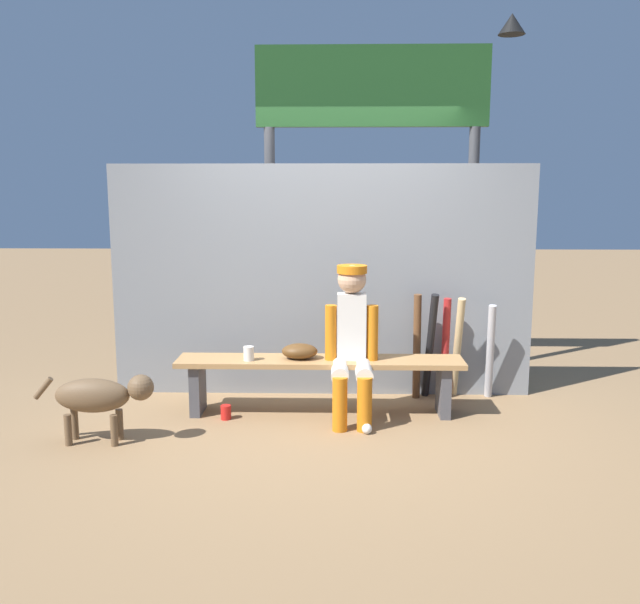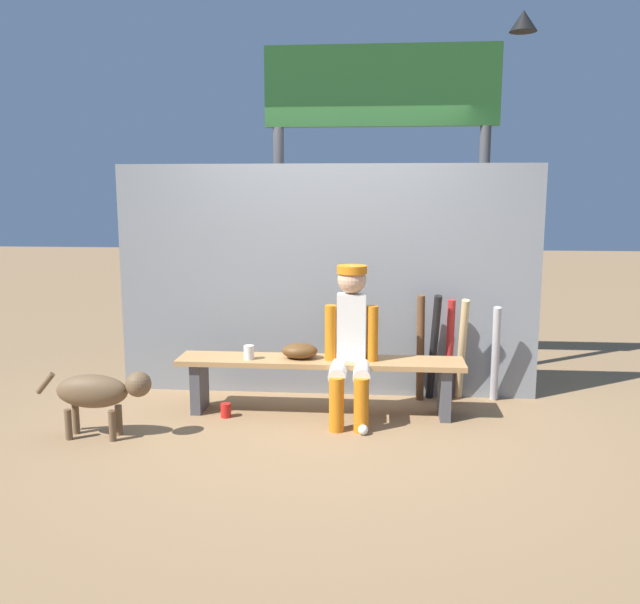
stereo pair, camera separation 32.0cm
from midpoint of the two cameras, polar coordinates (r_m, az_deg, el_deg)
ground_plane at (r=5.37m, az=-1.73°, el=-9.46°), size 30.00×30.00×0.00m
chainlink_fence at (r=5.66m, az=-1.48°, el=1.75°), size 3.56×0.03×1.96m
dugout_bench at (r=5.27m, az=-1.75°, el=-5.93°), size 2.23×0.36×0.44m
player_seated at (r=5.08m, az=0.92°, el=-3.06°), size 0.41×0.55×1.18m
baseball_glove at (r=5.24m, az=-3.50°, el=-4.22°), size 0.28×0.20×0.12m
bat_wood_dark at (r=5.64m, az=6.64°, el=-3.83°), size 0.09×0.14×0.90m
bat_aluminum_black at (r=5.64m, az=7.73°, el=-3.76°), size 0.11×0.28×0.92m
bat_aluminum_red at (r=5.70m, az=9.03°, el=-3.92°), size 0.07×0.14×0.86m
bat_wood_natural at (r=5.70m, az=10.03°, el=-3.86°), size 0.08×0.28×0.88m
bat_aluminum_silver at (r=5.75m, az=12.74°, el=-4.16°), size 0.10×0.22×0.82m
baseball at (r=4.93m, az=2.13°, el=-10.75°), size 0.07×0.07×0.07m
cup_on_ground at (r=5.29m, az=-9.75°, el=-9.24°), size 0.08×0.08×0.11m
cup_on_bench at (r=5.22m, az=-7.83°, el=-4.37°), size 0.08×0.08×0.11m
scoreboard at (r=6.39m, az=3.60°, el=14.65°), size 2.41×0.27×3.28m
dog at (r=4.96m, az=-19.95°, el=-7.55°), size 0.84×0.20×0.49m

